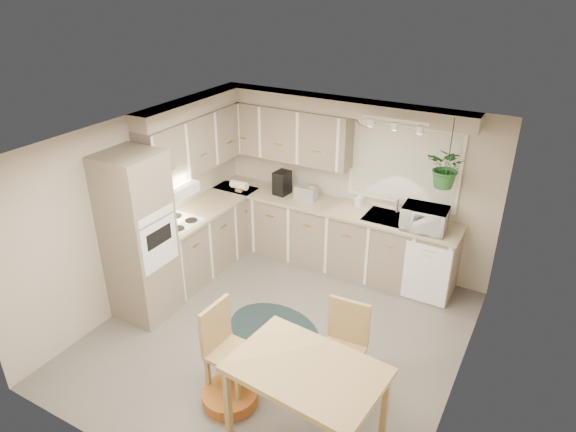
% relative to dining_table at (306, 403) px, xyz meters
% --- Properties ---
extents(floor, '(4.20, 4.20, 0.00)m').
position_rel_dining_table_xyz_m(floor, '(-0.95, 1.12, -0.41)').
color(floor, slate).
rests_on(floor, ground).
extents(ceiling, '(4.20, 4.20, 0.00)m').
position_rel_dining_table_xyz_m(ceiling, '(-0.95, 1.12, 1.99)').
color(ceiling, silver).
rests_on(ceiling, wall_back).
extents(wall_back, '(4.00, 0.04, 2.40)m').
position_rel_dining_table_xyz_m(wall_back, '(-0.95, 3.22, 0.79)').
color(wall_back, '#BDAF9C').
rests_on(wall_back, floor).
extents(wall_front, '(4.00, 0.04, 2.40)m').
position_rel_dining_table_xyz_m(wall_front, '(-0.95, -0.98, 0.79)').
color(wall_front, '#BDAF9C').
rests_on(wall_front, floor).
extents(wall_left, '(0.04, 4.20, 2.40)m').
position_rel_dining_table_xyz_m(wall_left, '(-2.95, 1.12, 0.79)').
color(wall_left, '#BDAF9C').
rests_on(wall_left, floor).
extents(wall_right, '(0.04, 4.20, 2.40)m').
position_rel_dining_table_xyz_m(wall_right, '(1.05, 1.12, 0.79)').
color(wall_right, '#BDAF9C').
rests_on(wall_right, floor).
extents(base_cab_left, '(0.60, 1.85, 0.90)m').
position_rel_dining_table_xyz_m(base_cab_left, '(-2.65, 1.99, 0.04)').
color(base_cab_left, gray).
rests_on(base_cab_left, floor).
extents(base_cab_back, '(3.60, 0.60, 0.90)m').
position_rel_dining_table_xyz_m(base_cab_back, '(-1.15, 2.92, 0.04)').
color(base_cab_back, gray).
rests_on(base_cab_back, floor).
extents(counter_left, '(0.64, 1.89, 0.04)m').
position_rel_dining_table_xyz_m(counter_left, '(-2.64, 1.99, 0.51)').
color(counter_left, tan).
rests_on(counter_left, base_cab_left).
extents(counter_back, '(3.64, 0.64, 0.04)m').
position_rel_dining_table_xyz_m(counter_back, '(-1.15, 2.91, 0.51)').
color(counter_back, tan).
rests_on(counter_back, base_cab_back).
extents(oven_stack, '(0.65, 0.65, 2.10)m').
position_rel_dining_table_xyz_m(oven_stack, '(-2.62, 0.74, 0.64)').
color(oven_stack, gray).
rests_on(oven_stack, floor).
extents(wall_oven_face, '(0.02, 0.56, 0.58)m').
position_rel_dining_table_xyz_m(wall_oven_face, '(-2.30, 0.74, 0.64)').
color(wall_oven_face, white).
rests_on(wall_oven_face, oven_stack).
extents(upper_cab_left, '(0.35, 2.00, 0.75)m').
position_rel_dining_table_xyz_m(upper_cab_left, '(-2.77, 2.12, 1.41)').
color(upper_cab_left, gray).
rests_on(upper_cab_left, wall_left).
extents(upper_cab_back, '(2.00, 0.35, 0.75)m').
position_rel_dining_table_xyz_m(upper_cab_back, '(-1.95, 3.04, 1.41)').
color(upper_cab_back, gray).
rests_on(upper_cab_back, wall_back).
extents(soffit_left, '(0.30, 2.00, 0.20)m').
position_rel_dining_table_xyz_m(soffit_left, '(-2.80, 2.12, 1.89)').
color(soffit_left, '#BDAF9C').
rests_on(soffit_left, wall_left).
extents(soffit_back, '(3.60, 0.30, 0.20)m').
position_rel_dining_table_xyz_m(soffit_back, '(-1.15, 3.07, 1.89)').
color(soffit_back, '#BDAF9C').
rests_on(soffit_back, wall_back).
extents(cooktop, '(0.52, 0.58, 0.02)m').
position_rel_dining_table_xyz_m(cooktop, '(-2.63, 1.42, 0.53)').
color(cooktop, white).
rests_on(cooktop, counter_left).
extents(range_hood, '(0.40, 0.60, 0.14)m').
position_rel_dining_table_xyz_m(range_hood, '(-2.65, 1.42, 0.99)').
color(range_hood, white).
rests_on(range_hood, upper_cab_left).
extents(window_blinds, '(1.40, 0.02, 1.00)m').
position_rel_dining_table_xyz_m(window_blinds, '(-0.25, 3.19, 1.19)').
color(window_blinds, silver).
rests_on(window_blinds, wall_back).
extents(window_frame, '(1.50, 0.02, 1.10)m').
position_rel_dining_table_xyz_m(window_frame, '(-0.25, 3.20, 1.19)').
color(window_frame, white).
rests_on(window_frame, wall_back).
extents(sink, '(0.70, 0.48, 0.10)m').
position_rel_dining_table_xyz_m(sink, '(-0.25, 2.92, 0.49)').
color(sink, '#B3B6BB').
rests_on(sink, counter_back).
extents(dishwasher_front, '(0.58, 0.02, 0.83)m').
position_rel_dining_table_xyz_m(dishwasher_front, '(0.35, 2.61, 0.01)').
color(dishwasher_front, white).
rests_on(dishwasher_front, base_cab_back).
extents(track_light_bar, '(0.80, 0.04, 0.04)m').
position_rel_dining_table_xyz_m(track_light_bar, '(-0.25, 2.67, 1.92)').
color(track_light_bar, white).
rests_on(track_light_bar, ceiling).
extents(wall_clock, '(0.30, 0.03, 0.30)m').
position_rel_dining_table_xyz_m(wall_clock, '(-0.80, 3.19, 1.77)').
color(wall_clock, gold).
rests_on(wall_clock, wall_back).
extents(dining_table, '(1.39, 1.00, 0.83)m').
position_rel_dining_table_xyz_m(dining_table, '(0.00, 0.00, 0.00)').
color(dining_table, tan).
rests_on(dining_table, floor).
extents(chair_left, '(0.48, 0.48, 0.98)m').
position_rel_dining_table_xyz_m(chair_left, '(-0.91, 0.17, 0.08)').
color(chair_left, tan).
rests_on(chair_left, floor).
extents(chair_back, '(0.48, 0.48, 0.97)m').
position_rel_dining_table_xyz_m(chair_back, '(0.03, 0.70, 0.07)').
color(chair_back, tan).
rests_on(chair_back, floor).
extents(braided_rug, '(1.39, 1.17, 0.01)m').
position_rel_dining_table_xyz_m(braided_rug, '(-1.05, 1.19, -0.41)').
color(braided_rug, black).
rests_on(braided_rug, floor).
extents(pet_bed, '(0.68, 0.68, 0.13)m').
position_rel_dining_table_xyz_m(pet_bed, '(-0.85, 0.00, -0.35)').
color(pet_bed, '#BB6225').
rests_on(pet_bed, floor).
extents(microwave, '(0.57, 0.34, 0.37)m').
position_rel_dining_table_xyz_m(microwave, '(0.20, 2.82, 0.71)').
color(microwave, white).
rests_on(microwave, counter_back).
extents(soap_bottle, '(0.13, 0.22, 0.10)m').
position_rel_dining_table_xyz_m(soap_bottle, '(-0.77, 3.07, 0.58)').
color(soap_bottle, white).
rests_on(soap_bottle, counter_back).
extents(hanging_plant, '(0.56, 0.60, 0.39)m').
position_rel_dining_table_xyz_m(hanging_plant, '(0.39, 2.82, 1.33)').
color(hanging_plant, '#266028').
rests_on(hanging_plant, ceiling).
extents(coffee_maker, '(0.22, 0.26, 0.34)m').
position_rel_dining_table_xyz_m(coffee_maker, '(-1.92, 2.92, 0.70)').
color(coffee_maker, black).
rests_on(coffee_maker, counter_back).
extents(toaster, '(0.31, 0.18, 0.19)m').
position_rel_dining_table_xyz_m(toaster, '(-1.54, 2.94, 0.62)').
color(toaster, '#B3B6BB').
rests_on(toaster, counter_back).
extents(knife_block, '(0.11, 0.11, 0.21)m').
position_rel_dining_table_xyz_m(knife_block, '(-1.44, 2.97, 0.63)').
color(knife_block, tan).
rests_on(knife_block, counter_back).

